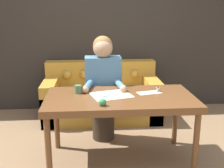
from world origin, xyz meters
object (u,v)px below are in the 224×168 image
at_px(pin_cushion, 103,102).
at_px(dining_table, 120,103).
at_px(mug, 78,89).
at_px(person, 103,87).
at_px(thread_spool, 158,90).
at_px(scissors, 108,96).
at_px(couch, 102,97).

bearing_deg(pin_cushion, dining_table, 55.24).
bearing_deg(mug, dining_table, -17.40).
distance_m(person, pin_cushion, 0.83).
bearing_deg(thread_spool, dining_table, -162.83).
bearing_deg(scissors, thread_spool, 12.21).
bearing_deg(couch, scissors, -89.22).
distance_m(person, thread_spool, 0.72).
distance_m(person, mug, 0.51).
xyz_separation_m(couch, thread_spool, (0.57, -1.19, 0.46)).
bearing_deg(person, scissors, -87.14).
relative_size(person, pin_cushion, 18.29).
bearing_deg(dining_table, couch, 96.19).
bearing_deg(person, mug, -124.44).
height_order(person, thread_spool, person).
bearing_deg(thread_spool, couch, 115.72).
height_order(scissors, thread_spool, thread_spool).
xyz_separation_m(dining_table, person, (-0.15, 0.55, 0.02)).
distance_m(thread_spool, pin_cushion, 0.75).
xyz_separation_m(couch, person, (-0.01, -0.77, 0.39)).
xyz_separation_m(couch, mug, (-0.29, -1.18, 0.49)).
height_order(couch, thread_spool, couch).
bearing_deg(dining_table, mug, 162.60).
xyz_separation_m(dining_table, scissors, (-0.13, 0.01, 0.07)).
height_order(dining_table, couch, couch).
bearing_deg(pin_cushion, thread_spool, 33.47).
distance_m(dining_table, mug, 0.47).
bearing_deg(thread_spool, pin_cushion, -146.53).
bearing_deg(scissors, couch, 90.78).
distance_m(dining_table, couch, 1.38).
bearing_deg(person, pin_cushion, -92.87).
xyz_separation_m(scissors, pin_cushion, (-0.07, -0.29, 0.03)).
relative_size(scissors, pin_cushion, 3.16).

